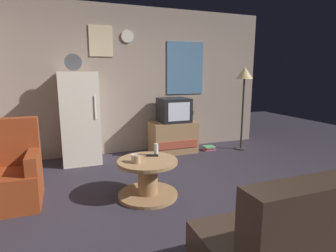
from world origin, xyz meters
name	(u,v)px	position (x,y,z in m)	size (l,w,h in m)	color
ground_plane	(191,205)	(0.00, 0.00, 0.00)	(12.00, 12.00, 0.00)	#2D2833
wall_with_art	(136,81)	(0.01, 2.45, 1.33)	(5.20, 0.12, 2.65)	gray
fridge	(80,118)	(-1.05, 2.07, 0.75)	(0.60, 0.62, 1.77)	silver
tv_stand	(173,137)	(0.60, 2.07, 0.29)	(0.84, 0.53, 0.58)	#9E754C
crt_tv	(174,110)	(0.62, 2.07, 0.80)	(0.54, 0.51, 0.44)	black
standing_lamp	(244,79)	(1.94, 1.78, 1.36)	(0.32, 0.32, 1.59)	#332D28
coffee_table	(148,178)	(-0.39, 0.40, 0.23)	(0.72, 0.72, 0.46)	#9E754C
wine_glass	(156,149)	(-0.23, 0.54, 0.54)	(0.05, 0.05, 0.15)	silver
mug_ceramic_white	(134,158)	(-0.55, 0.38, 0.51)	(0.08, 0.08, 0.09)	silver
mug_ceramic_tan	(137,159)	(-0.53, 0.33, 0.51)	(0.08, 0.08, 0.09)	tan
remote_control	(152,155)	(-0.29, 0.52, 0.47)	(0.15, 0.04, 0.02)	black
armchair	(8,175)	(-1.92, 0.79, 0.34)	(0.68, 0.68, 0.96)	maroon
couch	(326,243)	(0.37, -1.39, 0.31)	(1.70, 0.80, 0.92)	#38281E
book_stack	(209,148)	(1.31, 1.93, 0.04)	(0.22, 0.18, 0.08)	#B75478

